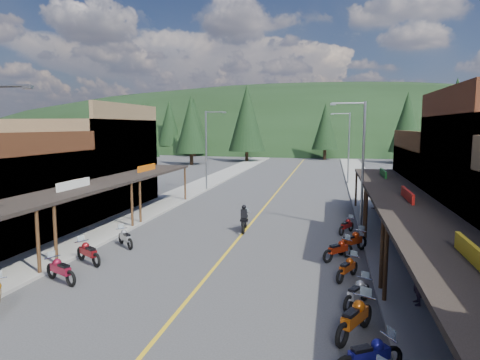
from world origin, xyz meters
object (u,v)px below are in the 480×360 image
Objects in this scene: pine_7 at (169,123)px; bike_west_6 at (61,269)px; streetlight_3 at (347,145)px; bike_east_9 at (352,240)px; shop_east_3 at (462,186)px; bike_west_8 at (125,237)px; streetlight_2 at (361,160)px; pine_0 at (108,126)px; bike_east_8 at (338,249)px; bike_east_7 at (347,267)px; pedestrian_east_a at (419,280)px; pine_1 at (194,123)px; pine_3 at (325,126)px; rider_on_bike at (245,220)px; pine_2 at (247,118)px; bike_east_4 at (369,354)px; pine_4 at (407,122)px; bike_west_7 at (88,251)px; pedestrian_east_b at (375,197)px; pine_10 at (191,125)px; pine_11 at (455,121)px; bike_east_6 at (357,292)px; bike_east_10 at (346,225)px; streetlight_1 at (208,147)px; pine_9 at (472,127)px; shop_west_3 at (87,164)px; bike_east_5 at (355,317)px; pine_8 at (144,130)px.

bike_west_6 is (26.23, -79.96, -6.64)m from pine_7.
streetlight_3 reaches higher than bike_east_9.
bike_west_8 is (-19.39, -9.76, -1.98)m from shop_east_3.
pine_0 is (-46.95, 54.00, 2.02)m from streetlight_2.
bike_west_8 is 0.96× the size of bike_east_8.
pine_7 is 79.27m from bike_west_8.
pine_0 reaches higher than bike_west_6.
bike_east_7 is at bearing -53.92° from pine_0.
bike_west_8 is at bearing -114.81° from pedestrian_east_a.
pine_1 is 1.14× the size of pine_3.
bike_east_8 is at bearing -156.80° from pedestrian_east_a.
rider_on_bike is (31.99, -69.67, -6.55)m from pine_7.
pine_2 is 68.59m from bike_east_4.
pine_4 is at bearing -13.39° from pine_1.
pedestrian_east_b is (14.58, 16.42, 0.47)m from bike_west_7.
pine_3 is 0.88× the size of pine_7.
pine_10 is at bearing -73.30° from pine_1.
pine_1 is at bearing 155.33° from bike_east_8.
bike_west_8 is (0.13, 5.50, -0.05)m from bike_west_6.
pine_11 is 5.84× the size of bike_west_7.
pine_4 is 1.00× the size of pine_7.
bike_east_10 is (-0.01, 10.86, -0.03)m from bike_east_6.
bike_east_7 is at bearing -57.29° from rider_on_bike.
shop_east_3 is 5.13× the size of bike_west_7.
pine_0 is at bearing 178.03° from pine_4.
pine_3 is 69.89m from pedestrian_east_a.
pine_2 reaches higher than streetlight_1.
streetlight_1 is at bearing -85.16° from pine_2.
pine_11 is 39.74m from bike_east_8.
pedestrian_east_a reaches higher than bike_east_8.
shop_west_3 is at bearing -138.27° from pine_9.
pedestrian_east_b is at bearing -56.40° from pine_7.
pine_1 reaches higher than pine_11.
bike_east_5 is 13.90m from rider_on_bike.
bike_west_6 is at bearing -108.40° from bike_east_9.
shop_west_3 is at bearing -123.13° from pine_4.
pine_7 is at bearing 50.47° from bike_west_7.
pine_1 is 64.27m from pedestrian_east_b.
pine_0 reaches higher than shop_east_3.
bike_west_8 is at bearing -113.86° from streetlight_3.
shop_east_3 is 17.05m from bike_east_6.
pine_2 is at bearing 108.73° from streetlight_2.
streetlight_3 is 4.32× the size of bike_east_10.
streetlight_3 reaches higher than shop_east_3.
shop_east_3 is 52.68m from pine_2.
pine_11 is at bearing -119.74° from pine_9.
pine_7 is 1.01× the size of pine_11.
bike_east_6 is (30.20, -73.85, -6.68)m from pine_1.
pine_8 is 46.27m from pine_9.
bike_west_8 is 11.25m from bike_east_8.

